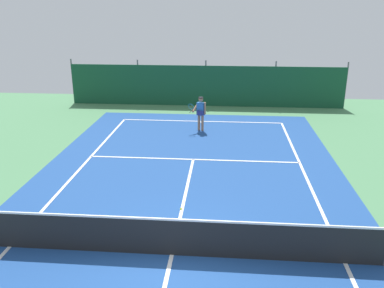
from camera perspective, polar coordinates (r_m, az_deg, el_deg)
The scene contains 7 objects.
ground_plane at distance 10.17m, azimuth -2.86°, elevation -15.40°, with size 36.00×36.00×0.00m, color #4C8456.
court_surface at distance 10.17m, azimuth -2.86°, elevation -15.39°, with size 11.02×26.60×0.01m.
tennis_net at distance 9.89m, azimuth -2.91°, elevation -12.96°, with size 10.12×0.10×1.10m.
back_fence at distance 24.73m, azimuth 1.98°, elevation 7.20°, with size 16.30×0.98×2.70m.
tennis_player at distance 19.27m, azimuth 1.22°, elevation 4.68°, with size 0.85×0.63×1.64m.
tennis_ball_near_player at distance 12.10m, azimuth -1.56°, elevation -9.16°, with size 0.07×0.07×0.07m, color #CCDB33.
parked_car at distance 27.15m, azimuth 3.99°, elevation 8.61°, with size 2.18×4.28×1.68m.
Camera 1 is at (1.19, -8.30, 5.76)m, focal length 37.69 mm.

